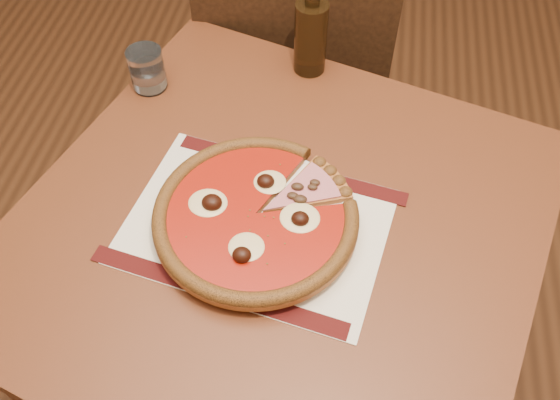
% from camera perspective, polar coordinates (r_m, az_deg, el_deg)
% --- Properties ---
extents(table, '(1.00, 1.00, 0.75)m').
position_cam_1_polar(table, '(1.03, -0.17, -5.34)').
color(table, brown).
rests_on(table, ground).
extents(chair_far, '(0.44, 0.44, 0.91)m').
position_cam_1_polar(chair_far, '(1.53, 1.71, 12.05)').
color(chair_far, black).
rests_on(chair_far, ground).
extents(placemat, '(0.45, 0.35, 0.00)m').
position_cam_1_polar(placemat, '(0.94, -2.30, -2.49)').
color(placemat, silver).
rests_on(placemat, table).
extents(plate, '(0.29, 0.29, 0.02)m').
position_cam_1_polar(plate, '(0.93, -2.31, -2.14)').
color(plate, white).
rests_on(plate, placemat).
extents(pizza, '(0.32, 0.32, 0.04)m').
position_cam_1_polar(pizza, '(0.91, -2.35, -1.43)').
color(pizza, '#AD6629').
rests_on(pizza, plate).
extents(ham_slice, '(0.14, 0.13, 0.02)m').
position_cam_1_polar(ham_slice, '(0.95, 2.97, 1.32)').
color(ham_slice, '#AD6629').
rests_on(ham_slice, plate).
extents(water_glass, '(0.08, 0.08, 0.08)m').
position_cam_1_polar(water_glass, '(1.16, -12.68, 12.18)').
color(water_glass, white).
rests_on(water_glass, table).
extents(bottle, '(0.06, 0.06, 0.21)m').
position_cam_1_polar(bottle, '(1.15, 2.98, 15.67)').
color(bottle, black).
rests_on(bottle, table).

